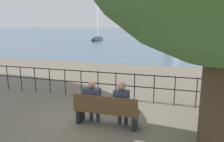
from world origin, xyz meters
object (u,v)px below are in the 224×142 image
(park_bench, at_px, (106,111))
(seated_person_right, at_px, (122,102))
(sailboat_0, at_px, (98,39))
(harbor_lighthouse, at_px, (174,9))
(sailboat_1, at_px, (181,37))
(seated_person_left, at_px, (93,100))

(park_bench, distance_m, seated_person_right, 0.51)
(park_bench, bearing_deg, sailboat_0, 111.17)
(seated_person_right, bearing_deg, harbor_lighthouse, 90.97)
(seated_person_right, distance_m, harbor_lighthouse, 89.84)
(sailboat_0, distance_m, sailboat_1, 19.17)
(park_bench, relative_size, seated_person_right, 1.40)
(park_bench, bearing_deg, sailboat_1, 87.49)
(park_bench, height_order, seated_person_left, seated_person_left)
(park_bench, height_order, sailboat_0, sailboat_0)
(sailboat_1, distance_m, harbor_lighthouse, 44.38)
(sailboat_0, height_order, harbor_lighthouse, harbor_lighthouse)
(harbor_lighthouse, bearing_deg, seated_person_right, -89.03)
(seated_person_left, relative_size, sailboat_1, 0.14)
(seated_person_left, xyz_separation_m, harbor_lighthouse, (-0.67, 89.38, 8.98))
(seated_person_right, relative_size, sailboat_0, 0.14)
(seated_person_left, bearing_deg, park_bench, -10.03)
(sailboat_0, relative_size, harbor_lighthouse, 0.43)
(seated_person_right, distance_m, sailboat_1, 46.14)
(sailboat_0, bearing_deg, seated_person_left, -75.73)
(seated_person_right, bearing_deg, park_bench, -169.88)
(harbor_lighthouse, bearing_deg, sailboat_1, -85.89)
(sailboat_0, relative_size, sailboat_1, 0.98)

